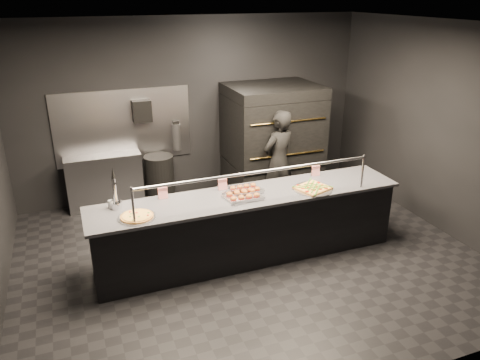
{
  "coord_description": "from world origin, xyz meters",
  "views": [
    {
      "loc": [
        -2.07,
        -5.09,
        3.36
      ],
      "look_at": [
        -0.04,
        0.2,
        1.05
      ],
      "focal_mm": 35.0,
      "sensor_mm": 36.0,
      "label": 1
    }
  ],
  "objects_px": {
    "service_counter": "(248,226)",
    "worker": "(279,161)",
    "square_pizza": "(313,188)",
    "trash_bin": "(160,179)",
    "prep_shelf": "(105,181)",
    "fire_extinguisher": "(176,136)",
    "round_pizza": "(137,217)",
    "slider_tray_b": "(245,189)",
    "beer_tap": "(116,197)",
    "slider_tray_a": "(243,196)",
    "pizza_oven": "(272,140)",
    "towel_dispenser": "(142,111)"
  },
  "relations": [
    {
      "from": "fire_extinguisher",
      "to": "round_pizza",
      "type": "bearing_deg",
      "value": -113.33
    },
    {
      "from": "pizza_oven",
      "to": "trash_bin",
      "type": "xyz_separation_m",
      "value": [
        -1.92,
        0.32,
        -0.56
      ]
    },
    {
      "from": "fire_extinguisher",
      "to": "beer_tap",
      "type": "distance_m",
      "value": 2.55
    },
    {
      "from": "service_counter",
      "to": "fire_extinguisher",
      "type": "relative_size",
      "value": 8.12
    },
    {
      "from": "service_counter",
      "to": "square_pizza",
      "type": "height_order",
      "value": "service_counter"
    },
    {
      "from": "pizza_oven",
      "to": "square_pizza",
      "type": "distance_m",
      "value": 2.08
    },
    {
      "from": "square_pizza",
      "to": "trash_bin",
      "type": "bearing_deg",
      "value": 123.45
    },
    {
      "from": "beer_tap",
      "to": "trash_bin",
      "type": "bearing_deg",
      "value": 65.52
    },
    {
      "from": "prep_shelf",
      "to": "towel_dispenser",
      "type": "distance_m",
      "value": 1.31
    },
    {
      "from": "pizza_oven",
      "to": "round_pizza",
      "type": "distance_m",
      "value": 3.35
    },
    {
      "from": "slider_tray_a",
      "to": "square_pizza",
      "type": "distance_m",
      "value": 0.95
    },
    {
      "from": "service_counter",
      "to": "slider_tray_b",
      "type": "height_order",
      "value": "service_counter"
    },
    {
      "from": "towel_dispenser",
      "to": "slider_tray_b",
      "type": "bearing_deg",
      "value": -68.37
    },
    {
      "from": "prep_shelf",
      "to": "fire_extinguisher",
      "type": "relative_size",
      "value": 2.38
    },
    {
      "from": "fire_extinguisher",
      "to": "trash_bin",
      "type": "xyz_separation_m",
      "value": [
        -0.37,
        -0.18,
        -0.65
      ]
    },
    {
      "from": "pizza_oven",
      "to": "prep_shelf",
      "type": "height_order",
      "value": "pizza_oven"
    },
    {
      "from": "round_pizza",
      "to": "square_pizza",
      "type": "height_order",
      "value": "square_pizza"
    },
    {
      "from": "service_counter",
      "to": "worker",
      "type": "distance_m",
      "value": 1.65
    },
    {
      "from": "service_counter",
      "to": "slider_tray_b",
      "type": "distance_m",
      "value": 0.5
    },
    {
      "from": "pizza_oven",
      "to": "round_pizza",
      "type": "bearing_deg",
      "value": -142.28
    },
    {
      "from": "prep_shelf",
      "to": "trash_bin",
      "type": "relative_size",
      "value": 1.48
    },
    {
      "from": "beer_tap",
      "to": "prep_shelf",
      "type": "bearing_deg",
      "value": 89.03
    },
    {
      "from": "service_counter",
      "to": "prep_shelf",
      "type": "xyz_separation_m",
      "value": [
        -1.6,
        2.32,
        -0.01
      ]
    },
    {
      "from": "towel_dispenser",
      "to": "worker",
      "type": "height_order",
      "value": "towel_dispenser"
    },
    {
      "from": "pizza_oven",
      "to": "beer_tap",
      "type": "relative_size",
      "value": 3.68
    },
    {
      "from": "slider_tray_b",
      "to": "trash_bin",
      "type": "bearing_deg",
      "value": 108.81
    },
    {
      "from": "square_pizza",
      "to": "worker",
      "type": "xyz_separation_m",
      "value": [
        0.17,
        1.4,
        -0.11
      ]
    },
    {
      "from": "prep_shelf",
      "to": "round_pizza",
      "type": "distance_m",
      "value": 2.52
    },
    {
      "from": "worker",
      "to": "service_counter",
      "type": "bearing_deg",
      "value": 32.29
    },
    {
      "from": "service_counter",
      "to": "round_pizza",
      "type": "height_order",
      "value": "service_counter"
    },
    {
      "from": "prep_shelf",
      "to": "square_pizza",
      "type": "height_order",
      "value": "square_pizza"
    },
    {
      "from": "square_pizza",
      "to": "trash_bin",
      "type": "distance_m",
      "value": 2.89
    },
    {
      "from": "slider_tray_a",
      "to": "worker",
      "type": "distance_m",
      "value": 1.73
    },
    {
      "from": "square_pizza",
      "to": "worker",
      "type": "height_order",
      "value": "worker"
    },
    {
      "from": "fire_extinguisher",
      "to": "trash_bin",
      "type": "height_order",
      "value": "fire_extinguisher"
    },
    {
      "from": "slider_tray_a",
      "to": "worker",
      "type": "xyz_separation_m",
      "value": [
        1.12,
        1.31,
        -0.12
      ]
    },
    {
      "from": "service_counter",
      "to": "worker",
      "type": "relative_size",
      "value": 2.48
    },
    {
      "from": "beer_tap",
      "to": "square_pizza",
      "type": "height_order",
      "value": "beer_tap"
    },
    {
      "from": "pizza_oven",
      "to": "worker",
      "type": "height_order",
      "value": "pizza_oven"
    },
    {
      "from": "slider_tray_a",
      "to": "service_counter",
      "type": "bearing_deg",
      "value": 31.47
    },
    {
      "from": "trash_bin",
      "to": "service_counter",
      "type": "bearing_deg",
      "value": -72.14
    },
    {
      "from": "fire_extinguisher",
      "to": "slider_tray_a",
      "type": "xyz_separation_m",
      "value": [
        0.25,
        -2.46,
        -0.11
      ]
    },
    {
      "from": "fire_extinguisher",
      "to": "worker",
      "type": "bearing_deg",
      "value": -40.09
    },
    {
      "from": "towel_dispenser",
      "to": "fire_extinguisher",
      "type": "relative_size",
      "value": 0.69
    },
    {
      "from": "pizza_oven",
      "to": "trash_bin",
      "type": "relative_size",
      "value": 2.35
    },
    {
      "from": "prep_shelf",
      "to": "beer_tap",
      "type": "bearing_deg",
      "value": -90.97
    },
    {
      "from": "towel_dispenser",
      "to": "worker",
      "type": "relative_size",
      "value": 0.21
    },
    {
      "from": "towel_dispenser",
      "to": "beer_tap",
      "type": "relative_size",
      "value": 0.67
    },
    {
      "from": "slider_tray_a",
      "to": "trash_bin",
      "type": "relative_size",
      "value": 0.62
    },
    {
      "from": "service_counter",
      "to": "pizza_oven",
      "type": "bearing_deg",
      "value": 57.73
    }
  ]
}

